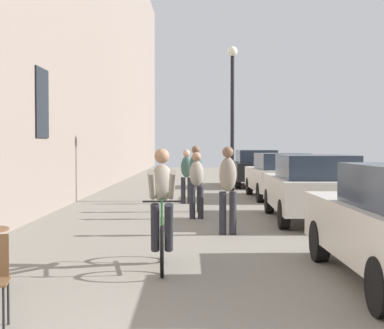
{
  "coord_description": "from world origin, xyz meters",
  "views": [
    {
      "loc": [
        0.64,
        -2.75,
        1.75
      ],
      "look_at": [
        0.43,
        16.04,
        1.14
      ],
      "focal_mm": 53.79,
      "sensor_mm": 36.0,
      "label": 1
    }
  ],
  "objects_px": {
    "pedestrian_near": "(228,185)",
    "parked_car_third": "(279,175)",
    "pedestrian_far": "(196,175)",
    "cyclist_on_bicycle": "(162,211)",
    "parked_car_second": "(312,187)",
    "pedestrian_mid": "(197,181)",
    "pedestrian_furthest": "(186,173)",
    "street_lamp": "(232,103)",
    "parked_car_fourth": "(255,168)"
  },
  "relations": [
    {
      "from": "cyclist_on_bicycle",
      "to": "pedestrian_far",
      "type": "distance_m",
      "value": 6.91
    },
    {
      "from": "pedestrian_furthest",
      "to": "parked_car_third",
      "type": "xyz_separation_m",
      "value": [
        3.04,
        1.73,
        -0.14
      ]
    },
    {
      "from": "pedestrian_near",
      "to": "pedestrian_far",
      "type": "distance_m",
      "value": 4.0
    },
    {
      "from": "pedestrian_near",
      "to": "parked_car_second",
      "type": "height_order",
      "value": "pedestrian_near"
    },
    {
      "from": "parked_car_fourth",
      "to": "pedestrian_furthest",
      "type": "bearing_deg",
      "value": -110.57
    },
    {
      "from": "pedestrian_near",
      "to": "pedestrian_far",
      "type": "relative_size",
      "value": 0.99
    },
    {
      "from": "cyclist_on_bicycle",
      "to": "pedestrian_near",
      "type": "distance_m",
      "value": 3.16
    },
    {
      "from": "pedestrian_far",
      "to": "street_lamp",
      "type": "relative_size",
      "value": 0.36
    },
    {
      "from": "pedestrian_mid",
      "to": "parked_car_third",
      "type": "xyz_separation_m",
      "value": [
        2.72,
        5.35,
        -0.12
      ]
    },
    {
      "from": "parked_car_second",
      "to": "pedestrian_near",
      "type": "bearing_deg",
      "value": -134.89
    },
    {
      "from": "pedestrian_near",
      "to": "parked_car_third",
      "type": "xyz_separation_m",
      "value": [
        2.1,
        7.84,
        -0.2
      ]
    },
    {
      "from": "pedestrian_mid",
      "to": "parked_car_second",
      "type": "bearing_deg",
      "value": -9.06
    },
    {
      "from": "pedestrian_far",
      "to": "pedestrian_near",
      "type": "bearing_deg",
      "value": -80.68
    },
    {
      "from": "parked_car_fourth",
      "to": "parked_car_second",
      "type": "bearing_deg",
      "value": -89.03
    },
    {
      "from": "pedestrian_mid",
      "to": "street_lamp",
      "type": "xyz_separation_m",
      "value": [
        1.12,
        4.53,
        2.21
      ]
    },
    {
      "from": "parked_car_third",
      "to": "pedestrian_furthest",
      "type": "bearing_deg",
      "value": -150.35
    },
    {
      "from": "cyclist_on_bicycle",
      "to": "pedestrian_near",
      "type": "relative_size",
      "value": 1.01
    },
    {
      "from": "parked_car_second",
      "to": "parked_car_third",
      "type": "distance_m",
      "value": 5.78
    },
    {
      "from": "pedestrian_mid",
      "to": "street_lamp",
      "type": "height_order",
      "value": "street_lamp"
    },
    {
      "from": "pedestrian_mid",
      "to": "parked_car_third",
      "type": "bearing_deg",
      "value": 63.02
    },
    {
      "from": "parked_car_third",
      "to": "pedestrian_far",
      "type": "bearing_deg",
      "value": -125.19
    },
    {
      "from": "pedestrian_far",
      "to": "street_lamp",
      "type": "height_order",
      "value": "street_lamp"
    },
    {
      "from": "pedestrian_furthest",
      "to": "parked_car_third",
      "type": "distance_m",
      "value": 3.5
    },
    {
      "from": "street_lamp",
      "to": "parked_car_third",
      "type": "xyz_separation_m",
      "value": [
        1.6,
        0.82,
        -2.32
      ]
    },
    {
      "from": "parked_car_second",
      "to": "cyclist_on_bicycle",
      "type": "bearing_deg",
      "value": -122.25
    },
    {
      "from": "parked_car_third",
      "to": "parked_car_fourth",
      "type": "distance_m",
      "value": 5.73
    },
    {
      "from": "pedestrian_mid",
      "to": "pedestrian_furthest",
      "type": "xyz_separation_m",
      "value": [
        -0.32,
        3.62,
        0.02
      ]
    },
    {
      "from": "pedestrian_near",
      "to": "parked_car_third",
      "type": "distance_m",
      "value": 8.12
    },
    {
      "from": "pedestrian_mid",
      "to": "pedestrian_far",
      "type": "bearing_deg",
      "value": 91.01
    },
    {
      "from": "pedestrian_far",
      "to": "parked_car_third",
      "type": "bearing_deg",
      "value": 54.81
    },
    {
      "from": "pedestrian_far",
      "to": "parked_car_third",
      "type": "height_order",
      "value": "pedestrian_far"
    },
    {
      "from": "pedestrian_far",
      "to": "parked_car_fourth",
      "type": "height_order",
      "value": "pedestrian_far"
    },
    {
      "from": "pedestrian_furthest",
      "to": "parked_car_fourth",
      "type": "xyz_separation_m",
      "value": [
        2.8,
        7.46,
        -0.1
      ]
    },
    {
      "from": "pedestrian_near",
      "to": "parked_car_fourth",
      "type": "relative_size",
      "value": 0.39
    },
    {
      "from": "parked_car_third",
      "to": "cyclist_on_bicycle",
      "type": "bearing_deg",
      "value": -106.56
    },
    {
      "from": "pedestrian_near",
      "to": "street_lamp",
      "type": "bearing_deg",
      "value": 85.93
    },
    {
      "from": "street_lamp",
      "to": "pedestrian_furthest",
      "type": "bearing_deg",
      "value": -147.58
    },
    {
      "from": "pedestrian_far",
      "to": "pedestrian_furthest",
      "type": "relative_size",
      "value": 1.07
    },
    {
      "from": "pedestrian_near",
      "to": "pedestrian_furthest",
      "type": "bearing_deg",
      "value": 98.73
    },
    {
      "from": "pedestrian_mid",
      "to": "parked_car_fourth",
      "type": "height_order",
      "value": "pedestrian_mid"
    },
    {
      "from": "pedestrian_mid",
      "to": "parked_car_second",
      "type": "height_order",
      "value": "pedestrian_mid"
    },
    {
      "from": "parked_car_second",
      "to": "pedestrian_far",
      "type": "bearing_deg",
      "value": 145.2
    },
    {
      "from": "parked_car_second",
      "to": "street_lamp",
      "type": "bearing_deg",
      "value": 107.42
    },
    {
      "from": "parked_car_second",
      "to": "parked_car_fourth",
      "type": "xyz_separation_m",
      "value": [
        -0.19,
        11.51,
        0.02
      ]
    },
    {
      "from": "street_lamp",
      "to": "pedestrian_mid",
      "type": "bearing_deg",
      "value": -103.9
    },
    {
      "from": "pedestrian_mid",
      "to": "pedestrian_far",
      "type": "xyz_separation_m",
      "value": [
        -0.03,
        1.45,
        0.09
      ]
    },
    {
      "from": "pedestrian_mid",
      "to": "parked_car_third",
      "type": "height_order",
      "value": "pedestrian_mid"
    },
    {
      "from": "street_lamp",
      "to": "parked_car_fourth",
      "type": "relative_size",
      "value": 1.1
    },
    {
      "from": "street_lamp",
      "to": "parked_car_second",
      "type": "xyz_separation_m",
      "value": [
        1.56,
        -4.96,
        -2.31
      ]
    },
    {
      "from": "pedestrian_furthest",
      "to": "parked_car_third",
      "type": "height_order",
      "value": "pedestrian_furthest"
    }
  ]
}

